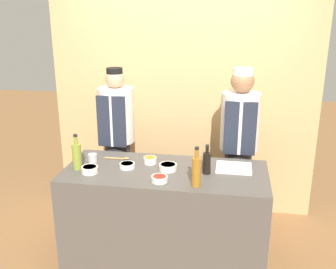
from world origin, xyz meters
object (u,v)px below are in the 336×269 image
at_px(sauce_bowl_white, 127,165).
at_px(bottle_oil, 77,156).
at_px(bottle_amber, 196,171).
at_px(wooden_spoon, 120,158).
at_px(chef_right, 239,147).
at_px(sauce_bowl_red, 160,179).
at_px(cup_steel, 93,158).
at_px(sauce_bowl_green, 90,169).
at_px(bottle_soy, 207,162).
at_px(chef_left, 117,142).
at_px(sauce_bowl_purple, 168,167).
at_px(sauce_bowl_orange, 150,160).
at_px(cutting_board, 234,168).

bearing_deg(sauce_bowl_white, bottle_oil, -168.20).
height_order(bottle_amber, wooden_spoon, bottle_amber).
xyz_separation_m(sauce_bowl_white, chef_right, (0.97, 0.68, -0.01)).
height_order(sauce_bowl_red, cup_steel, cup_steel).
xyz_separation_m(sauce_bowl_green, wooden_spoon, (0.17, 0.34, -0.02)).
relative_size(bottle_amber, wooden_spoon, 1.41).
bearing_deg(sauce_bowl_white, bottle_soy, -0.11).
relative_size(sauce_bowl_red, wooden_spoon, 0.57).
height_order(bottle_amber, chef_left, chef_left).
height_order(sauce_bowl_red, chef_right, chef_right).
height_order(bottle_soy, wooden_spoon, bottle_soy).
distance_m(cup_steel, chef_left, 0.60).
bearing_deg(sauce_bowl_purple, sauce_bowl_red, -96.53).
height_order(sauce_bowl_green, bottle_oil, bottle_oil).
xyz_separation_m(sauce_bowl_white, bottle_soy, (0.70, -0.00, 0.08)).
bearing_deg(sauce_bowl_orange, chef_left, 131.17).
xyz_separation_m(bottle_soy, cup_steel, (-1.05, 0.08, -0.06)).
bearing_deg(sauce_bowl_white, sauce_bowl_green, -152.25).
distance_m(bottle_amber, wooden_spoon, 0.89).
xyz_separation_m(sauce_bowl_white, sauce_bowl_orange, (0.18, 0.14, 0.01)).
relative_size(sauce_bowl_orange, bottle_soy, 0.46).
relative_size(sauce_bowl_green, bottle_oil, 0.45).
relative_size(sauce_bowl_purple, cup_steel, 1.90).
distance_m(sauce_bowl_orange, sauce_bowl_green, 0.55).
bearing_deg(chef_left, sauce_bowl_red, -55.39).
xyz_separation_m(sauce_bowl_orange, bottle_oil, (-0.60, -0.23, 0.09)).
distance_m(sauce_bowl_purple, sauce_bowl_green, 0.67).
distance_m(sauce_bowl_orange, chef_left, 0.71).
xyz_separation_m(sauce_bowl_red, sauce_bowl_purple, (0.03, 0.25, 0.00)).
height_order(bottle_amber, cup_steel, bottle_amber).
bearing_deg(bottle_amber, bottle_soy, 76.14).
xyz_separation_m(sauce_bowl_orange, wooden_spoon, (-0.30, 0.04, -0.02)).
xyz_separation_m(sauce_bowl_purple, chef_left, (-0.65, 0.66, -0.03)).
height_order(cutting_board, bottle_soy, bottle_soy).
distance_m(cutting_board, bottle_oil, 1.38).
height_order(cup_steel, chef_right, chef_right).
distance_m(sauce_bowl_red, cup_steel, 0.75).
relative_size(sauce_bowl_red, cup_steel, 1.63).
height_order(sauce_bowl_orange, wooden_spoon, sauce_bowl_orange).
relative_size(sauce_bowl_green, wooden_spoon, 0.61).
height_order(sauce_bowl_white, cup_steel, cup_steel).
xyz_separation_m(cup_steel, wooden_spoon, (0.23, 0.11, -0.03)).
xyz_separation_m(cup_steel, chef_left, (0.06, 0.60, -0.04)).
distance_m(sauce_bowl_white, chef_right, 1.19).
xyz_separation_m(bottle_oil, cup_steel, (0.08, 0.17, -0.09)).
distance_m(sauce_bowl_red, wooden_spoon, 0.62).
xyz_separation_m(sauce_bowl_orange, chef_left, (-0.47, 0.54, -0.03)).
bearing_deg(sauce_bowl_purple, cutting_board, 12.12).
bearing_deg(sauce_bowl_orange, sauce_bowl_red, -67.03).
distance_m(sauce_bowl_green, bottle_oil, 0.18).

